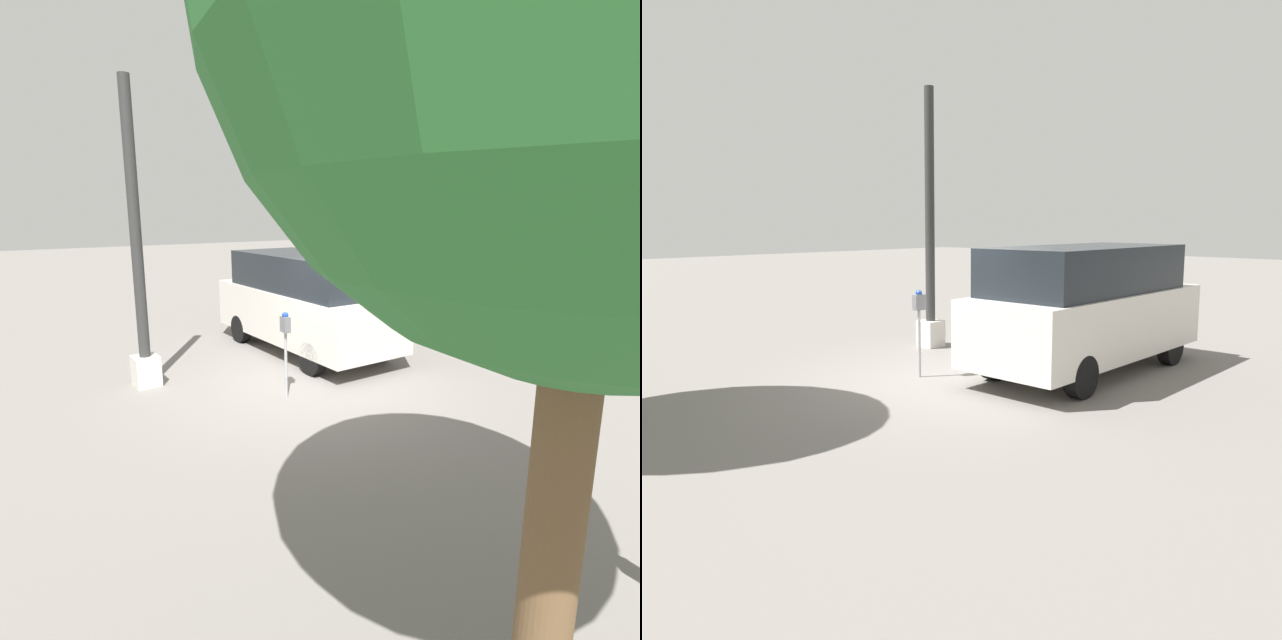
{
  "view_description": "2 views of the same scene",
  "coord_description": "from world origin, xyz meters",
  "views": [
    {
      "loc": [
        -7.16,
        4.55,
        3.11
      ],
      "look_at": [
        -0.13,
        -0.32,
        1.24
      ],
      "focal_mm": 28.0,
      "sensor_mm": 36.0,
      "label": 1
    },
    {
      "loc": [
        -7.21,
        -7.16,
        2.59
      ],
      "look_at": [
        0.5,
        0.15,
        0.93
      ],
      "focal_mm": 35.0,
      "sensor_mm": 36.0,
      "label": 2
    }
  ],
  "objects": [
    {
      "name": "parked_van",
      "position": [
        2.01,
        -1.4,
        1.17
      ],
      "size": [
        4.95,
        1.94,
        2.2
      ],
      "rotation": [
        0.0,
        0.0,
        0.01
      ],
      "color": "beige",
      "rests_on": "ground"
    },
    {
      "name": "ground_plane",
      "position": [
        0.0,
        0.0,
        0.0
      ],
      "size": [
        80.0,
        80.0,
        0.0
      ],
      "primitive_type": "plane",
      "color": "slate"
    },
    {
      "name": "parking_meter_near",
      "position": [
        -0.23,
        0.45,
        1.09
      ],
      "size": [
        0.21,
        0.13,
        1.48
      ],
      "rotation": [
        0.0,
        0.0,
        -0.08
      ],
      "color": "#9E9EA3",
      "rests_on": "ground"
    },
    {
      "name": "lamp_post",
      "position": [
        1.73,
        2.23,
        1.94
      ],
      "size": [
        0.44,
        0.44,
        5.28
      ],
      "color": "beige",
      "rests_on": "ground"
    }
  ]
}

